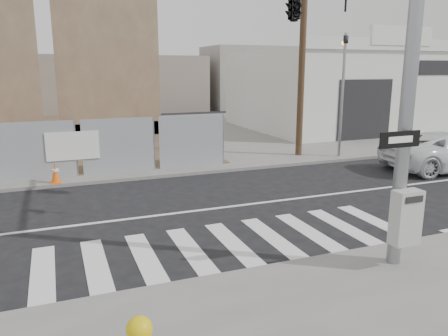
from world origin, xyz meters
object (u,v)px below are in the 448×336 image
object	(u,v)px
signal_pole	(325,29)
traffic_cone_d	(131,161)
auto_shop	(340,90)
traffic_cone_c	(55,173)

from	to	relation	value
signal_pole	traffic_cone_d	bearing A→B (deg)	114.65
signal_pole	traffic_cone_d	xyz separation A→B (m)	(-3.42, 7.45, -4.35)
auto_shop	traffic_cone_c	bearing A→B (deg)	-153.64
auto_shop	traffic_cone_c	xyz separation A→B (m)	(-17.65, -8.75, -2.09)
signal_pole	traffic_cone_d	size ratio (longest dim) A/B	11.03
traffic_cone_c	traffic_cone_d	xyz separation A→B (m)	(2.72, 1.19, -0.02)
auto_shop	traffic_cone_d	world-z (taller)	auto_shop
signal_pole	traffic_cone_c	distance (m)	9.79
traffic_cone_d	signal_pole	bearing A→B (deg)	-65.35
auto_shop	traffic_cone_d	size ratio (longest dim) A/B	18.91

